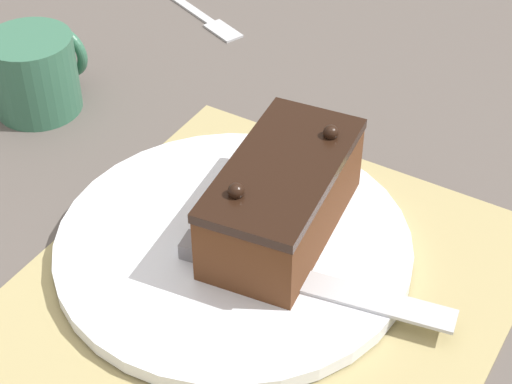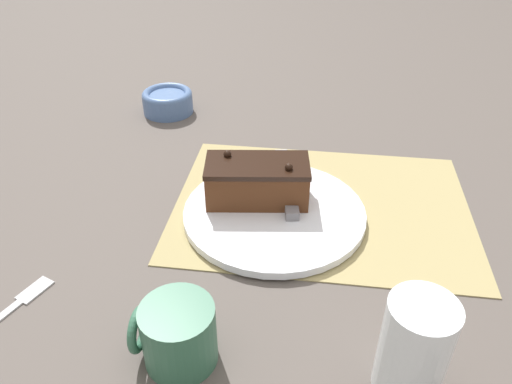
{
  "view_description": "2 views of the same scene",
  "coord_description": "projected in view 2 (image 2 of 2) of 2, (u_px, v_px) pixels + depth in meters",
  "views": [
    {
      "loc": [
        -0.33,
        -0.22,
        0.47
      ],
      "look_at": [
        0.09,
        0.03,
        0.06
      ],
      "focal_mm": 60.0,
      "sensor_mm": 36.0,
      "label": 1
    },
    {
      "loc": [
        0.02,
        0.64,
        0.47
      ],
      "look_at": [
        0.1,
        0.06,
        0.06
      ],
      "focal_mm": 35.0,
      "sensor_mm": 36.0,
      "label": 2
    }
  ],
  "objects": [
    {
      "name": "ground_plane",
      "position": [
        321.0,
        206.0,
        0.79
      ],
      "size": [
        3.0,
        3.0,
        0.0
      ],
      "primitive_type": "plane",
      "color": "#544C47"
    },
    {
      "name": "placemat_woven",
      "position": [
        322.0,
        205.0,
        0.79
      ],
      "size": [
        0.46,
        0.34,
        0.0
      ],
      "primitive_type": "cube",
      "color": "tan",
      "rests_on": "ground_plane"
    },
    {
      "name": "cake_plate",
      "position": [
        274.0,
        213.0,
        0.76
      ],
      "size": [
        0.28,
        0.28,
        0.01
      ],
      "color": "white",
      "rests_on": "placemat_woven"
    },
    {
      "name": "chocolate_cake",
      "position": [
        257.0,
        181.0,
        0.76
      ],
      "size": [
        0.17,
        0.1,
        0.07
      ],
      "rotation": [
        0.0,
        0.0,
        0.12
      ],
      "color": "#512D19",
      "rests_on": "cake_plate"
    },
    {
      "name": "serving_knife",
      "position": [
        288.0,
        192.0,
        0.78
      ],
      "size": [
        0.06,
        0.21,
        0.01
      ],
      "rotation": [
        0.0,
        0.0,
        3.32
      ],
      "color": "slate",
      "rests_on": "cake_plate"
    },
    {
      "name": "drinking_glass",
      "position": [
        414.0,
        348.0,
        0.49
      ],
      "size": [
        0.07,
        0.07,
        0.12
      ],
      "color": "white",
      "rests_on": "ground_plane"
    },
    {
      "name": "small_bowl",
      "position": [
        168.0,
        101.0,
        1.06
      ],
      "size": [
        0.11,
        0.11,
        0.05
      ],
      "color": "#4C6B9E",
      "rests_on": "ground_plane"
    },
    {
      "name": "coffee_mug",
      "position": [
        177.0,
        334.0,
        0.54
      ],
      "size": [
        0.09,
        0.08,
        0.08
      ],
      "color": "#33664C",
      "rests_on": "ground_plane"
    },
    {
      "name": "dessert_fork",
      "position": [
        9.0,
        309.0,
        0.61
      ],
      "size": [
        0.07,
        0.15,
        0.01
      ],
      "rotation": [
        0.0,
        0.0,
        2.76
      ],
      "color": "#B7BABF",
      "rests_on": "ground_plane"
    }
  ]
}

